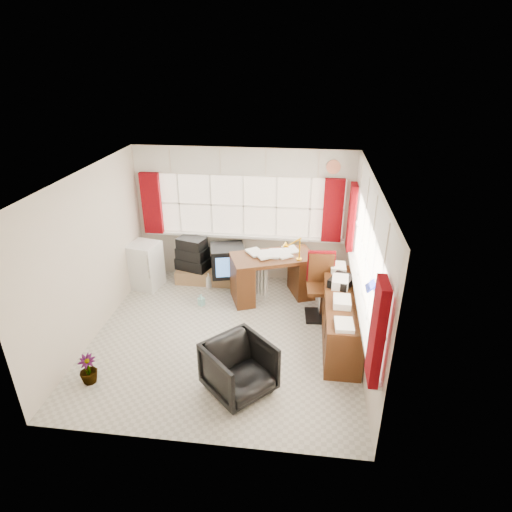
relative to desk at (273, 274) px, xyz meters
The scene contains 20 objects.
ground 1.49m from the desk, 115.37° to the right, with size 4.00×4.00×0.00m, color beige.
room_walls 1.76m from the desk, 115.37° to the right, with size 4.00×4.00×4.00m.
window_back 1.03m from the desk, 132.45° to the left, with size 3.70×0.12×3.60m.
window_right 1.92m from the desk, 43.76° to the right, with size 0.12×3.70×3.60m.
curtains 1.11m from the desk, 48.16° to the right, with size 3.83×3.83×1.15m.
overhead_cabinets 1.86m from the desk, 38.83° to the right, with size 3.98×3.98×0.48m.
desk is the anchor object (origin of this frame).
desk_lamp 0.79m from the desk, 11.31° to the right, with size 0.14×0.12×0.41m.
task_chair 0.94m from the desk, 27.75° to the right, with size 0.49×0.52×1.10m.
office_chair 2.40m from the desk, 95.03° to the right, with size 0.76×0.78×0.71m, color black.
radiator 0.35m from the desk, behind, with size 0.42×0.25×0.60m.
credenza 1.56m from the desk, 43.92° to the right, with size 0.50×2.00×0.85m.
file_tray 1.40m from the desk, 34.69° to the right, with size 0.30×0.39×0.13m, color black.
tv_bench 1.28m from the desk, 159.19° to the left, with size 1.40×0.50×0.25m, color #A17D50.
crt_tv 0.91m from the desk, 159.91° to the left, with size 0.72×0.68×0.55m.
hifi_stack 1.62m from the desk, 163.92° to the left, with size 0.68×0.53×0.63m.
mini_fridge 2.36m from the desk, behind, with size 0.59×0.60×0.86m.
spray_bottle_a 1.26m from the desk, behind, with size 0.11×0.11×0.29m, color silver.
spray_bottle_b 1.32m from the desk, 160.13° to the right, with size 0.09×0.10×0.21m, color #93DBD0.
flower_vase 3.33m from the desk, 131.62° to the right, with size 0.23×0.23×0.42m, color black.
Camera 1 is at (1.13, -5.32, 3.97)m, focal length 30.00 mm.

